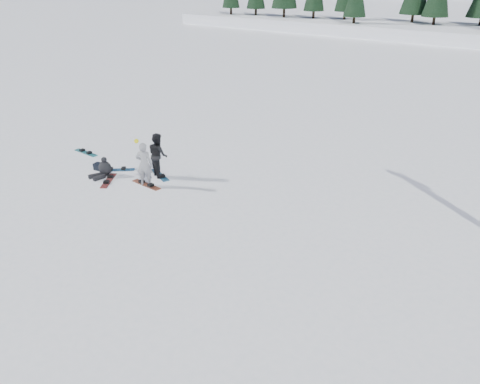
# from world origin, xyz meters

# --- Properties ---
(ground) EXTENTS (420.00, 420.00, 0.00)m
(ground) POSITION_xyz_m (0.00, 0.00, 0.00)
(ground) COLOR white
(ground) RESTS_ON ground
(snowboarder_woman) EXTENTS (0.80, 0.71, 1.98)m
(snowboarder_woman) POSITION_xyz_m (-1.36, 0.81, 0.93)
(snowboarder_woman) COLOR #9E9DA2
(snowboarder_woman) RESTS_ON ground
(snowboarder_man) EXTENTS (1.11, 1.00, 1.88)m
(snowboarder_man) POSITION_xyz_m (-1.66, 1.85, 0.94)
(snowboarder_man) COLOR black
(snowboarder_man) RESTS_ON ground
(seated_rider) EXTENTS (0.69, 1.04, 0.83)m
(seated_rider) POSITION_xyz_m (-3.50, 0.39, 0.32)
(seated_rider) COLOR black
(seated_rider) RESTS_ON ground
(gear_bag) EXTENTS (0.50, 0.38, 0.30)m
(gear_bag) POSITION_xyz_m (-4.20, 0.64, 0.15)
(gear_bag) COLOR black
(gear_bag) RESTS_ON ground
(snowboard_woman) EXTENTS (1.51, 0.33, 0.03)m
(snowboard_woman) POSITION_xyz_m (-1.36, 0.81, 0.01)
(snowboard_woman) COLOR #944120
(snowboard_woman) RESTS_ON ground
(snowboard_man) EXTENTS (1.50, 0.81, 0.03)m
(snowboard_man) POSITION_xyz_m (-1.66, 1.85, 0.01)
(snowboard_man) COLOR #17577F
(snowboard_man) RESTS_ON ground
(snowboard_loose_b) EXTENTS (1.09, 1.39, 0.03)m
(snowboard_loose_b) POSITION_xyz_m (-2.91, 0.12, 0.01)
(snowboard_loose_b) COLOR maroon
(snowboard_loose_b) RESTS_ON ground
(snowboard_loose_a) EXTENTS (1.30, 1.22, 0.03)m
(snowboard_loose_a) POSITION_xyz_m (-3.55, 1.09, 0.01)
(snowboard_loose_a) COLOR #1A5990
(snowboard_loose_a) RESTS_ON ground
(snowboard_loose_c) EXTENTS (1.50, 0.29, 0.03)m
(snowboard_loose_c) POSITION_xyz_m (-6.47, 1.55, 0.01)
(snowboard_loose_c) COLOR teal
(snowboard_loose_c) RESTS_ON ground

